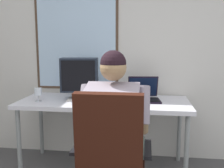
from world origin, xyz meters
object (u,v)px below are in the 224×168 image
(office_chair, at_px, (111,153))
(wine_glass, at_px, (38,92))
(coffee_mug, at_px, (120,99))
(desk_speaker, at_px, (120,91))
(desk, at_px, (104,106))
(person_seated, at_px, (115,129))
(laptop, at_px, (144,94))
(crt_monitor, at_px, (79,76))

(office_chair, xyz_separation_m, wine_glass, (-0.86, 0.83, 0.25))
(office_chair, distance_m, coffee_mug, 0.82)
(office_chair, relative_size, desk_speaker, 6.74)
(desk, distance_m, wine_glass, 0.69)
(coffee_mug, bearing_deg, person_seated, -88.28)
(laptop, relative_size, wine_glass, 2.57)
(office_chair, height_order, laptop, office_chair)
(crt_monitor, height_order, desk_speaker, crt_monitor)
(desk, relative_size, coffee_mug, 16.61)
(office_chair, bearing_deg, laptop, 78.67)
(person_seated, height_order, crt_monitor, person_seated)
(desk_speaker, bearing_deg, person_seated, -87.13)
(person_seated, relative_size, wine_glass, 9.26)
(crt_monitor, height_order, coffee_mug, crt_monitor)
(crt_monitor, xyz_separation_m, desk_speaker, (0.42, 0.13, -0.18))
(person_seated, height_order, desk_speaker, person_seated)
(office_chair, bearing_deg, person_seated, 89.87)
(office_chair, relative_size, coffee_mug, 9.84)
(office_chair, distance_m, crt_monitor, 1.15)
(person_seated, distance_m, desk_speaker, 0.87)
(desk, relative_size, laptop, 4.87)
(crt_monitor, distance_m, desk_speaker, 0.47)
(wine_glass, bearing_deg, desk, 11.37)
(laptop, distance_m, wine_glass, 1.09)
(person_seated, relative_size, coffee_mug, 12.27)
(desk, distance_m, office_chair, 0.99)
(coffee_mug, bearing_deg, desk, 137.23)
(laptop, bearing_deg, office_chair, -101.33)
(desk, bearing_deg, person_seated, -74.30)
(person_seated, xyz_separation_m, coffee_mug, (-0.02, 0.54, 0.11))
(office_chair, height_order, crt_monitor, crt_monitor)
(desk, xyz_separation_m, person_seated, (0.20, -0.71, -0.00))
(crt_monitor, relative_size, wine_glass, 3.14)
(coffee_mug, bearing_deg, office_chair, -88.86)
(laptop, bearing_deg, coffee_mug, -131.78)
(desk, height_order, laptop, laptop)
(person_seated, height_order, coffee_mug, person_seated)
(desk, xyz_separation_m, crt_monitor, (-0.26, 0.01, 0.31))
(desk, height_order, desk_speaker, desk_speaker)
(desk_speaker, bearing_deg, wine_glass, -161.63)
(person_seated, relative_size, desk_speaker, 8.40)
(crt_monitor, bearing_deg, desk, -1.37)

